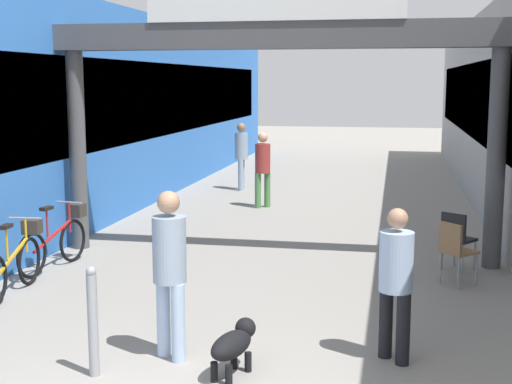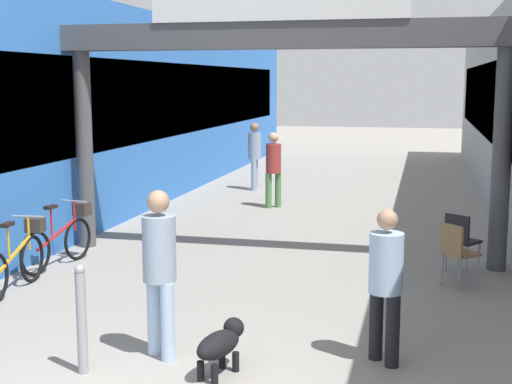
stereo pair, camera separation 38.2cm
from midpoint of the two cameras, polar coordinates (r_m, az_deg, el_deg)
name	(u,v)px [view 2 (the right image)]	position (r m, az deg, el deg)	size (l,w,h in m)	color
storefront_left	(98,110)	(16.80, -11.89, 6.45)	(3.00, 26.00, 4.31)	blue
arcade_sign_gateway	(279,61)	(11.19, 2.84, 10.40)	(7.40, 0.47, 4.35)	#4C4C4F
pedestrian_with_dog	(159,263)	(7.26, -6.23, -5.65)	(0.47, 0.47, 1.74)	#A5BFE0
pedestrian_companion	(386,277)	(7.25, 11.84, -6.67)	(0.48, 0.48, 1.58)	black
pedestrian_carrying_crate	(273,165)	(15.86, 2.09, 2.18)	(0.48, 0.48, 1.69)	#4C7F47
pedestrian_elderly_walking	(255,152)	(18.46, 0.48, 3.25)	(0.36, 0.39, 1.74)	#8C9EB2
dog_on_leash	(221,343)	(7.01, -1.19, -12.00)	(0.44, 0.72, 0.51)	black
bicycle_orange_third	(18,259)	(10.12, -17.49, -5.12)	(0.46, 1.69, 0.98)	black
bicycle_red_farthest	(62,238)	(11.27, -14.34, -3.58)	(0.46, 1.68, 0.98)	black
bollard_post_metal	(82,318)	(7.12, -12.28, -9.87)	(0.10, 0.10, 1.09)	gray
cafe_chair_wood_nearer	(457,249)	(10.18, 16.81, -4.41)	(0.56, 0.56, 0.89)	gray
cafe_chair_black_farther	(460,237)	(10.95, 17.01, -3.50)	(0.56, 0.56, 0.89)	gray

